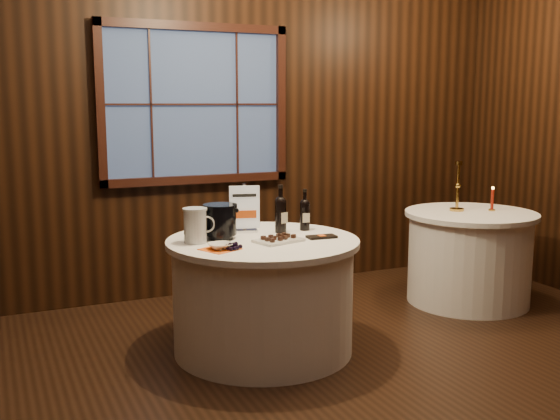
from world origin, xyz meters
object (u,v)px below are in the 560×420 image
ice_bucket (220,221)px  red_candle (492,201)px  chocolate_plate (279,239)px  brass_candlestick (457,193)px  cracker_bowl (220,246)px  main_table (263,295)px  glass_pitcher (196,225)px  chocolate_box (322,237)px  grape_bunch (235,247)px  port_bottle_right (305,212)px  side_table (469,257)px  sign_stand (245,216)px  port_bottle_left (281,212)px

ice_bucket → red_candle: ice_bucket is taller
chocolate_plate → brass_candlestick: 1.94m
chocolate_plate → cracker_bowl: size_ratio=2.28×
main_table → glass_pitcher: bearing=170.3°
cracker_bowl → brass_candlestick: brass_candlestick is taller
red_candle → ice_bucket: bearing=-176.5°
chocolate_box → grape_bunch: 0.67m
main_table → brass_candlestick: 2.04m
main_table → port_bottle_right: size_ratio=4.36×
main_table → chocolate_plate: 0.42m
side_table → chocolate_box: size_ratio=5.53×
glass_pitcher → red_candle: bearing=16.3°
sign_stand → chocolate_box: size_ratio=1.73×
chocolate_plate → red_candle: red_candle is taller
side_table → red_candle: (0.19, -0.03, 0.46)m
sign_stand → glass_pitcher: (-0.41, -0.19, -0.00)m
port_bottle_left → sign_stand: bearing=136.9°
ice_bucket → red_candle: 2.45m
port_bottle_left → glass_pitcher: port_bottle_left is taller
ice_bucket → chocolate_plate: size_ratio=0.68×
cracker_bowl → chocolate_box: bearing=3.8°
brass_candlestick → ice_bucket: bearing=-173.0°
side_table → chocolate_plate: chocolate_plate is taller
side_table → glass_pitcher: 2.50m
port_bottle_right → side_table: bearing=14.3°
sign_stand → chocolate_box: (0.40, -0.40, -0.11)m
glass_pitcher → brass_candlestick: 2.38m
port_bottle_right → glass_pitcher: port_bottle_right is taller
glass_pitcher → red_candle: glass_pitcher is taller
sign_stand → ice_bucket: sign_stand is taller
chocolate_plate → chocolate_box: (0.31, -0.01, -0.01)m
grape_bunch → sign_stand: bearing=62.5°
ice_bucket → chocolate_box: (0.62, -0.25, -0.11)m
brass_candlestick → cracker_bowl: bearing=-166.0°
ice_bucket → glass_pitcher: bearing=-165.0°
port_bottle_left → brass_candlestick: bearing=-10.6°
side_table → chocolate_box: (-1.63, -0.43, 0.39)m
side_table → red_candle: bearing=-7.9°
main_table → cracker_bowl: cracker_bowl is taller
port_bottle_left → ice_bucket: (-0.45, -0.04, -0.02)m
red_candle → sign_stand: bearing=-179.8°
chocolate_plate → brass_candlestick: bearing=15.4°
chocolate_box → glass_pitcher: size_ratio=0.86×
port_bottle_right → cracker_bowl: (-0.75, -0.34, -0.11)m
grape_bunch → cracker_bowl: 0.10m
ice_bucket → chocolate_plate: bearing=-38.0°
port_bottle_left → port_bottle_right: (0.19, 0.00, -0.02)m
sign_stand → brass_candlestick: (1.95, 0.13, 0.03)m
port_bottle_left → chocolate_plate: size_ratio=0.98×
port_bottle_right → brass_candlestick: bearing=17.9°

